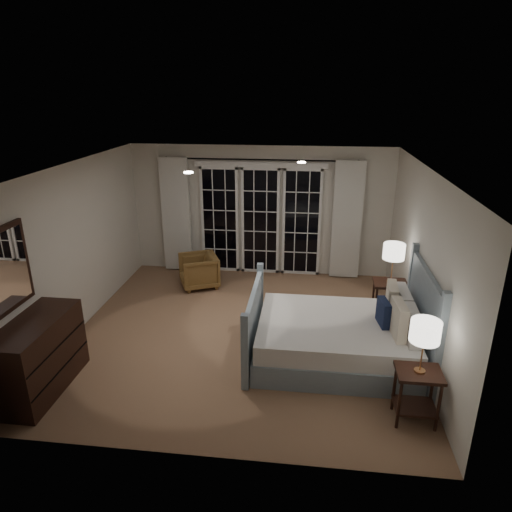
# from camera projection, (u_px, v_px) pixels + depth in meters

# --- Properties ---
(floor) EXTENTS (5.00, 5.00, 0.00)m
(floor) POSITION_uv_depth(u_px,v_px,m) (242.00, 332.00, 6.93)
(floor) COLOR #8C624B
(floor) RESTS_ON ground
(ceiling) EXTENTS (5.00, 5.00, 0.00)m
(ceiling) POSITION_uv_depth(u_px,v_px,m) (240.00, 167.00, 6.06)
(ceiling) COLOR white
(ceiling) RESTS_ON wall_back
(wall_left) EXTENTS (0.02, 5.00, 2.50)m
(wall_left) POSITION_uv_depth(u_px,v_px,m) (75.00, 248.00, 6.78)
(wall_left) COLOR beige
(wall_left) RESTS_ON floor
(wall_right) EXTENTS (0.02, 5.00, 2.50)m
(wall_right) POSITION_uv_depth(u_px,v_px,m) (422.00, 263.00, 6.22)
(wall_right) COLOR beige
(wall_right) RESTS_ON floor
(wall_back) EXTENTS (5.00, 0.02, 2.50)m
(wall_back) POSITION_uv_depth(u_px,v_px,m) (261.00, 211.00, 8.82)
(wall_back) COLOR beige
(wall_back) RESTS_ON floor
(wall_front) EXTENTS (5.00, 0.02, 2.50)m
(wall_front) POSITION_uv_depth(u_px,v_px,m) (200.00, 349.00, 4.17)
(wall_front) COLOR beige
(wall_front) RESTS_ON floor
(french_doors) EXTENTS (2.50, 0.04, 2.20)m
(french_doors) POSITION_uv_depth(u_px,v_px,m) (260.00, 220.00, 8.84)
(french_doors) COLOR black
(french_doors) RESTS_ON wall_back
(curtain_rod) EXTENTS (3.50, 0.03, 0.03)m
(curtain_rod) POSITION_uv_depth(u_px,v_px,m) (260.00, 160.00, 8.38)
(curtain_rod) COLOR black
(curtain_rod) RESTS_ON wall_back
(curtain_left) EXTENTS (0.55, 0.10, 2.25)m
(curtain_left) POSITION_uv_depth(u_px,v_px,m) (176.00, 215.00, 8.93)
(curtain_left) COLOR silver
(curtain_left) RESTS_ON curtain_rod
(curtain_right) EXTENTS (0.55, 0.10, 2.25)m
(curtain_right) POSITION_uv_depth(u_px,v_px,m) (347.00, 221.00, 8.56)
(curtain_right) COLOR silver
(curtain_right) RESTS_ON curtain_rod
(downlight_a) EXTENTS (0.12, 0.12, 0.01)m
(downlight_a) POSITION_uv_depth(u_px,v_px,m) (302.00, 162.00, 6.54)
(downlight_a) COLOR white
(downlight_a) RESTS_ON ceiling
(downlight_b) EXTENTS (0.12, 0.12, 0.01)m
(downlight_b) POSITION_uv_depth(u_px,v_px,m) (188.00, 172.00, 5.76)
(downlight_b) COLOR white
(downlight_b) RESTS_ON ceiling
(bed) EXTENTS (2.28, 1.64, 1.33)m
(bed) POSITION_uv_depth(u_px,v_px,m) (339.00, 337.00, 6.16)
(bed) COLOR gray
(bed) RESTS_ON floor
(nightstand_left) EXTENTS (0.49, 0.39, 0.63)m
(nightstand_left) POSITION_uv_depth(u_px,v_px,m) (417.00, 388.00, 4.98)
(nightstand_left) COLOR black
(nightstand_left) RESTS_ON floor
(nightstand_right) EXTENTS (0.51, 0.41, 0.67)m
(nightstand_right) POSITION_uv_depth(u_px,v_px,m) (389.00, 295.00, 7.13)
(nightstand_right) COLOR black
(nightstand_right) RESTS_ON floor
(lamp_left) EXTENTS (0.32, 0.32, 0.61)m
(lamp_left) POSITION_uv_depth(u_px,v_px,m) (425.00, 332.00, 4.73)
(lamp_left) COLOR tan
(lamp_left) RESTS_ON nightstand_left
(lamp_right) EXTENTS (0.33, 0.33, 0.63)m
(lamp_right) POSITION_uv_depth(u_px,v_px,m) (394.00, 252.00, 6.88)
(lamp_right) COLOR tan
(lamp_right) RESTS_ON nightstand_right
(armchair) EXTENTS (0.88, 0.87, 0.61)m
(armchair) POSITION_uv_depth(u_px,v_px,m) (199.00, 271.00, 8.45)
(armchair) COLOR brown
(armchair) RESTS_ON floor
(dresser) EXTENTS (0.56, 1.31, 0.93)m
(dresser) POSITION_uv_depth(u_px,v_px,m) (39.00, 356.00, 5.49)
(dresser) COLOR black
(dresser) RESTS_ON floor
(mirror) EXTENTS (0.05, 0.85, 1.00)m
(mirror) POSITION_uv_depth(u_px,v_px,m) (3.00, 272.00, 5.14)
(mirror) COLOR black
(mirror) RESTS_ON wall_left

